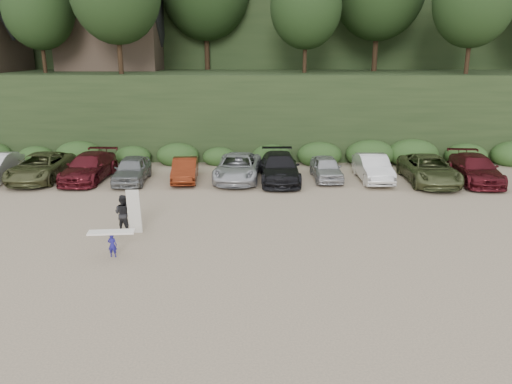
{
  "coord_description": "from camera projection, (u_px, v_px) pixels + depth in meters",
  "views": [
    {
      "loc": [
        0.23,
        -19.37,
        7.76
      ],
      "look_at": [
        0.08,
        3.0,
        1.3
      ],
      "focal_mm": 35.0,
      "sensor_mm": 36.0,
      "label": 1
    }
  ],
  "objects": [
    {
      "name": "parked_cars",
      "position": [
        223.0,
        168.0,
        30.16
      ],
      "size": [
        34.11,
        6.4,
        1.65
      ],
      "color": "#98979C",
      "rests_on": "ground"
    },
    {
      "name": "adult_surfer",
      "position": [
        124.0,
        213.0,
        21.65
      ],
      "size": [
        1.3,
        0.88,
        2.0
      ],
      "color": "black",
      "rests_on": "ground"
    },
    {
      "name": "hillside_backdrop",
      "position": [
        255.0,
        14.0,
        52.17
      ],
      "size": [
        90.0,
        41.5,
        28.0
      ],
      "color": "black",
      "rests_on": "ground"
    },
    {
      "name": "child_surfer",
      "position": [
        112.0,
        239.0,
        19.1
      ],
      "size": [
        1.79,
        0.66,
        1.05
      ],
      "color": "navy",
      "rests_on": "ground"
    },
    {
      "name": "ground",
      "position": [
        254.0,
        242.0,
        20.77
      ],
      "size": [
        120.0,
        120.0,
        0.0
      ],
      "primitive_type": "plane",
      "color": "tan",
      "rests_on": "ground"
    }
  ]
}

